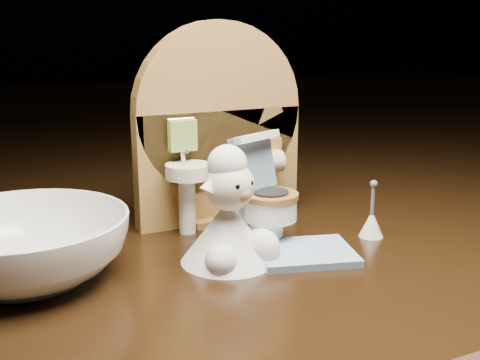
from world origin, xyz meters
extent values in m
cube|color=black|center=(0.00, 0.00, -0.05)|extent=(2.50, 2.50, 0.10)
cube|color=olive|center=(0.00, 0.07, 0.04)|extent=(0.13, 0.02, 0.09)
cylinder|color=olive|center=(0.00, 0.07, 0.09)|extent=(0.13, 0.02, 0.13)
cube|color=olive|center=(0.00, 0.07, 0.00)|extent=(0.05, 0.04, 0.01)
cylinder|color=white|center=(-0.03, 0.05, 0.02)|extent=(0.01, 0.01, 0.04)
cylinder|color=white|center=(-0.03, 0.04, 0.05)|extent=(0.03, 0.03, 0.01)
cylinder|color=silver|center=(-0.03, 0.05, 0.06)|extent=(0.00, 0.00, 0.01)
cube|color=#8AAD40|center=(-0.03, 0.05, 0.07)|extent=(0.02, 0.01, 0.02)
cube|color=olive|center=(0.04, 0.06, 0.05)|extent=(0.02, 0.01, 0.02)
cylinder|color=beige|center=(0.04, 0.05, 0.05)|extent=(0.02, 0.02, 0.02)
cylinder|color=white|center=(0.01, 0.00, 0.01)|extent=(0.02, 0.02, 0.02)
cylinder|color=white|center=(0.01, 0.00, 0.02)|extent=(0.04, 0.04, 0.02)
cylinder|color=brown|center=(0.01, 0.00, 0.03)|extent=(0.04, 0.04, 0.00)
cube|color=white|center=(0.00, 0.02, 0.02)|extent=(0.03, 0.03, 0.05)
cube|color=#7695B8|center=(0.00, 0.02, 0.05)|extent=(0.04, 0.03, 0.04)
cube|color=white|center=(0.01, 0.01, 0.07)|extent=(0.04, 0.02, 0.01)
cylinder|color=#98A235|center=(0.01, 0.03, 0.05)|extent=(0.01, 0.01, 0.01)
cube|color=#7695B8|center=(0.02, -0.03, 0.00)|extent=(0.07, 0.07, 0.00)
cone|color=white|center=(0.08, -0.02, 0.01)|extent=(0.02, 0.02, 0.02)
cylinder|color=#59595B|center=(0.08, -0.02, 0.03)|extent=(0.00, 0.00, 0.02)
sphere|color=#59595B|center=(0.08, -0.02, 0.04)|extent=(0.01, 0.01, 0.01)
cone|color=white|center=(-0.03, -0.02, 0.02)|extent=(0.06, 0.06, 0.04)
sphere|color=white|center=(-0.01, -0.03, 0.01)|extent=(0.02, 0.02, 0.02)
sphere|color=white|center=(-0.04, -0.03, 0.01)|extent=(0.02, 0.02, 0.02)
sphere|color=#F7E6C8|center=(-0.03, -0.02, 0.05)|extent=(0.03, 0.03, 0.03)
sphere|color=tan|center=(-0.02, -0.03, 0.05)|extent=(0.01, 0.01, 0.01)
sphere|color=white|center=(-0.03, -0.02, 0.06)|extent=(0.03, 0.03, 0.03)
cone|color=#F7E6C8|center=(-0.04, -0.02, 0.05)|extent=(0.02, 0.01, 0.01)
cone|color=#F7E6C8|center=(-0.02, -0.01, 0.05)|extent=(0.02, 0.01, 0.01)
sphere|color=black|center=(-0.03, -0.03, 0.05)|extent=(0.00, 0.00, 0.00)
sphere|color=black|center=(-0.02, -0.03, 0.05)|extent=(0.00, 0.00, 0.00)
imported|color=white|center=(-0.15, 0.01, 0.02)|extent=(0.13, 0.13, 0.04)
camera|label=1|loc=(-0.18, -0.34, 0.15)|focal=45.00mm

